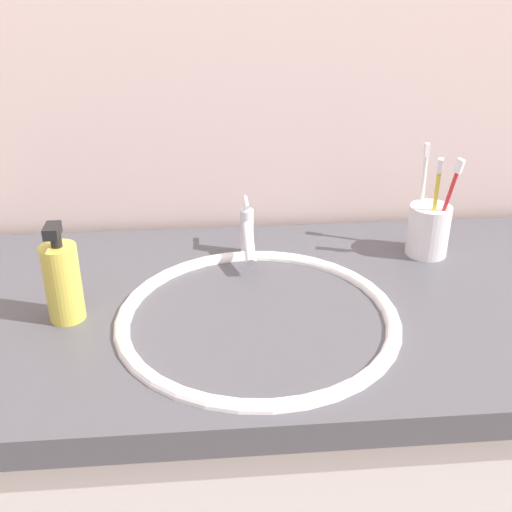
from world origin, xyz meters
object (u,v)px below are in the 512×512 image
faucet (248,234)px  soap_dispenser (62,281)px  toothbrush_cup (428,230)px  toothbrush_yellow (435,201)px  toothbrush_red (447,202)px  toothbrush_white (423,189)px

faucet → soap_dispenser: (-0.28, -0.18, 0.02)m
toothbrush_cup → soap_dispenser: (-0.60, -0.16, 0.02)m
faucet → toothbrush_cup: faucet is taller
faucet → toothbrush_yellow: 0.33m
toothbrush_yellow → soap_dispenser: (-0.60, -0.15, -0.04)m
toothbrush_red → faucet: bearing=174.2°
toothbrush_red → toothbrush_white: bearing=113.3°
toothbrush_red → soap_dispenser: size_ratio=1.17×
faucet → soap_dispenser: 0.33m
toothbrush_cup → toothbrush_white: bearing=101.4°
toothbrush_yellow → soap_dispenser: size_ratio=1.15×
toothbrush_red → toothbrush_yellow: bearing=168.0°
toothbrush_cup → toothbrush_white: 0.07m
toothbrush_yellow → toothbrush_white: (-0.00, 0.05, 0.00)m
toothbrush_yellow → toothbrush_white: size_ratio=0.96×
faucet → soap_dispenser: soap_dispenser is taller
toothbrush_cup → toothbrush_yellow: bearing=-95.9°
toothbrush_cup → toothbrush_yellow: (-0.00, -0.02, 0.06)m
toothbrush_yellow → soap_dispenser: bearing=-166.3°
toothbrush_red → soap_dispenser: (-0.62, -0.14, -0.05)m
toothbrush_white → soap_dispenser: (-0.60, -0.20, -0.05)m
toothbrush_red → toothbrush_white: 0.06m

